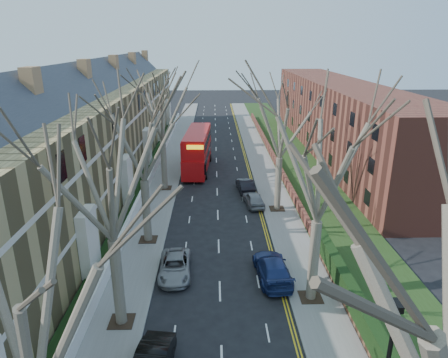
{
  "coord_description": "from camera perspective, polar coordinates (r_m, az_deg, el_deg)",
  "views": [
    {
      "loc": [
        -0.3,
        -13.11,
        15.42
      ],
      "look_at": [
        0.6,
        21.66,
        3.31
      ],
      "focal_mm": 32.0,
      "sensor_mm": 36.0,
      "label": 1
    }
  ],
  "objects": [
    {
      "name": "tree_right_mid",
      "position": [
        22.72,
        13.92,
        3.66
      ],
      "size": [
        10.5,
        10.5,
        14.71
      ],
      "color": "brown",
      "rests_on": "ground"
    },
    {
      "name": "tree_left_far",
      "position": [
        30.24,
        -11.82,
        7.0
      ],
      "size": [
        10.15,
        10.15,
        14.22
      ],
      "color": "brown",
      "rests_on": "ground"
    },
    {
      "name": "grass_verge_right",
      "position": [
        55.37,
        9.84,
        2.89
      ],
      "size": [
        6.0,
        102.0,
        0.06
      ],
      "color": "#213613",
      "rests_on": "ground"
    },
    {
      "name": "double_decker_bus",
      "position": [
        49.83,
        -3.82,
        3.97
      ],
      "size": [
        3.43,
        11.7,
        4.82
      ],
      "rotation": [
        0.0,
        0.0,
        3.08
      ],
      "color": "#BA0D0F",
      "rests_on": "ground"
    },
    {
      "name": "tree_right_far",
      "position": [
        36.15,
        8.2,
        9.16
      ],
      "size": [
        10.15,
        10.15,
        14.22
      ],
      "color": "brown",
      "rests_on": "ground"
    },
    {
      "name": "car_right_mid",
      "position": [
        39.35,
        4.24,
        -2.86
      ],
      "size": [
        2.15,
        4.18,
        1.36
      ],
      "primitive_type": "imported",
      "rotation": [
        0.0,
        0.0,
        3.28
      ],
      "color": "gray",
      "rests_on": "ground"
    },
    {
      "name": "car_left_far",
      "position": [
        28.43,
        -7.0,
        -12.29
      ],
      "size": [
        2.31,
        4.71,
        1.29
      ],
      "primitive_type": "imported",
      "rotation": [
        0.0,
        0.0,
        0.04
      ],
      "color": "gray",
      "rests_on": "ground"
    },
    {
      "name": "tree_left_mid",
      "position": [
        20.71,
        -16.53,
        1.93
      ],
      "size": [
        10.5,
        10.5,
        14.71
      ],
      "color": "brown",
      "rests_on": "ground"
    },
    {
      "name": "tree_left_near",
      "position": [
        12.42,
        -27.97,
        -14.86
      ],
      "size": [
        9.8,
        9.8,
        13.73
      ],
      "color": "brown",
      "rests_on": "ground"
    },
    {
      "name": "pavement_left",
      "position": [
        54.63,
        -7.42,
        2.69
      ],
      "size": [
        3.0,
        102.0,
        0.12
      ],
      "primitive_type": "cube",
      "color": "slate",
      "rests_on": "ground"
    },
    {
      "name": "car_right_far",
      "position": [
        42.89,
        3.05,
        -0.91
      ],
      "size": [
        1.93,
        4.39,
        1.4
      ],
      "primitive_type": "imported",
      "rotation": [
        0.0,
        0.0,
        3.25
      ],
      "color": "black",
      "rests_on": "ground"
    },
    {
      "name": "car_right_near",
      "position": [
        28.01,
        6.93,
        -12.53
      ],
      "size": [
        2.47,
        5.34,
        1.51
      ],
      "primitive_type": "imported",
      "rotation": [
        0.0,
        0.0,
        3.21
      ],
      "color": "navy",
      "rests_on": "ground"
    },
    {
      "name": "flats_right",
      "position": [
        59.77,
        16.01,
        8.4
      ],
      "size": [
        13.97,
        54.0,
        10.0
      ],
      "color": "brown",
      "rests_on": "ground"
    },
    {
      "name": "terrace_left",
      "position": [
        47.13,
        -18.0,
        6.14
      ],
      "size": [
        9.7,
        78.0,
        13.6
      ],
      "color": "olive",
      "rests_on": "ground"
    },
    {
      "name": "tree_left_dist",
      "position": [
        41.88,
        -9.04,
        10.91
      ],
      "size": [
        10.5,
        10.5,
        14.71
      ],
      "color": "brown",
      "rests_on": "ground"
    },
    {
      "name": "pavement_right",
      "position": [
        54.69,
        5.2,
        2.8
      ],
      "size": [
        3.0,
        102.0,
        0.12
      ],
      "primitive_type": "cube",
      "color": "slate",
      "rests_on": "ground"
    },
    {
      "name": "wall_hedge_right",
      "position": [
        22.29,
        21.66,
        -22.34
      ],
      "size": [
        0.7,
        24.0,
        1.8
      ],
      "color": "brown",
      "rests_on": "ground"
    },
    {
      "name": "front_wall_left",
      "position": [
        47.1,
        -10.38,
        0.55
      ],
      "size": [
        0.3,
        78.0,
        1.0
      ],
      "color": "white",
      "rests_on": "ground"
    }
  ]
}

